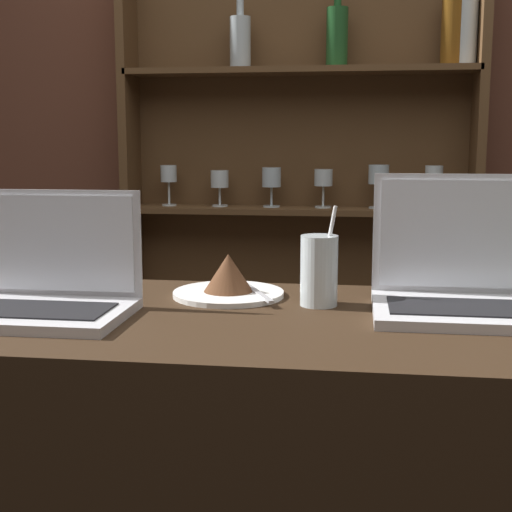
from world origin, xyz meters
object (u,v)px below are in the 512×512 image
object	(u,v)px
cake_plate	(229,281)
water_glass	(319,270)
laptop_near	(37,288)
laptop_far	(472,283)

from	to	relation	value
cake_plate	water_glass	distance (m)	0.19
laptop_near	water_glass	world-z (taller)	laptop_near
laptop_near	water_glass	xyz separation A→B (m)	(0.49, 0.13, 0.02)
laptop_near	cake_plate	xyz separation A→B (m)	(0.31, 0.18, -0.02)
laptop_far	cake_plate	distance (m)	0.45
cake_plate	laptop_far	bearing A→B (deg)	-7.95
laptop_far	cake_plate	bearing A→B (deg)	172.05
laptop_far	water_glass	bearing A→B (deg)	177.68
laptop_near	laptop_far	world-z (taller)	laptop_far
cake_plate	water_glass	world-z (taller)	water_glass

